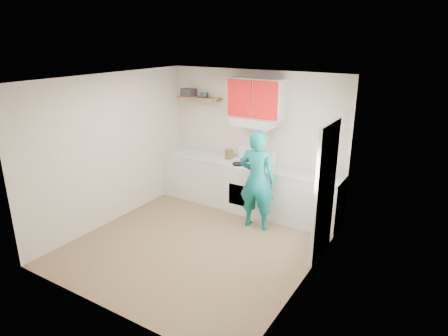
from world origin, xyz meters
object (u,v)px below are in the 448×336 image
Objects in this scene: kettle at (253,157)px; crock at (229,154)px; tin at (204,95)px; person at (257,180)px; stove at (250,187)px.

kettle is 0.87× the size of crock.
kettle is 0.48m from crock.
tin reaches higher than kettle.
person is (0.94, -0.65, -0.13)m from crock.
person reaches higher than stove.
tin reaches higher than stove.
person is (1.56, -0.74, -1.22)m from tin.
crock is at bearing -179.16° from kettle.
person reaches higher than crock.
tin is at bearing 172.30° from crock.
person is at bearing -25.30° from tin.
tin is at bearing -31.11° from person.
tin reaches higher than person.
person is (0.47, -0.76, -0.13)m from kettle.
kettle is (1.09, 0.02, -1.09)m from tin.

